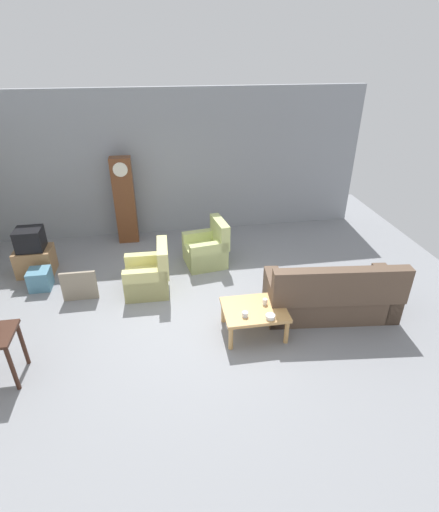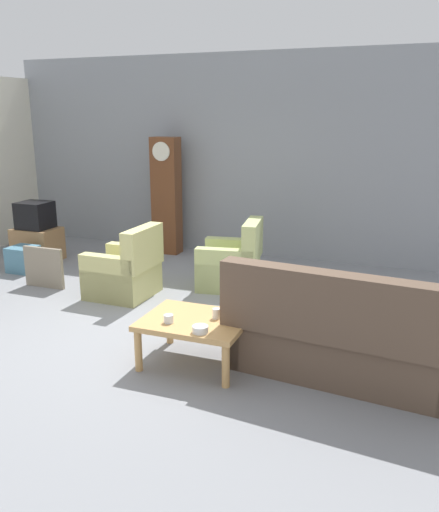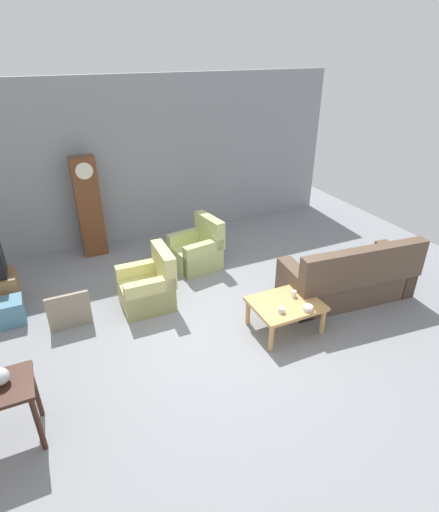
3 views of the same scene
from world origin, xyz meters
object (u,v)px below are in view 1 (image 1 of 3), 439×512
at_px(armchair_olive_far, 207,250).
at_px(cup_white_porcelain, 265,302).
at_px(storage_box_blue, 40,279).
at_px(tv_stand_cabinet, 35,261).
at_px(tv_crt, 30,239).
at_px(grandfather_clock, 125,201).
at_px(couch_floral, 331,297).
at_px(cup_blue_rimmed, 245,314).
at_px(framed_picture_leaning, 79,286).
at_px(armchair_olive_near, 149,276).
at_px(coffee_table_wood, 254,312).
at_px(bowl_white_stacked, 270,317).

distance_m(armchair_olive_far, cup_white_porcelain, 2.27).
height_order(storage_box_blue, cup_white_porcelain, cup_white_porcelain).
relative_size(tv_stand_cabinet, tv_crt, 1.42).
bearing_deg(tv_crt, tv_stand_cabinet, 0.00).
xyz_separation_m(grandfather_clock, tv_stand_cabinet, (-1.73, -1.17, -0.70)).
xyz_separation_m(couch_floral, cup_blue_rimmed, (-1.54, -0.40, 0.13)).
distance_m(framed_picture_leaning, cup_white_porcelain, 3.24).
bearing_deg(armchair_olive_near, framed_picture_leaning, -175.69).
bearing_deg(armchair_olive_far, framed_picture_leaning, -158.76).
bearing_deg(cup_white_porcelain, armchair_olive_near, 142.68).
relative_size(couch_floral, tv_stand_cabinet, 3.21).
xyz_separation_m(framed_picture_leaning, storage_box_blue, (-0.78, 0.50, -0.09)).
xyz_separation_m(armchair_olive_near, armchair_olive_far, (1.16, 0.83, 0.00)).
relative_size(couch_floral, tv_crt, 4.54).
height_order(armchair_olive_near, tv_crt, tv_crt).
xyz_separation_m(coffee_table_wood, bowl_white_stacked, (0.17, -0.27, 0.09)).
distance_m(armchair_olive_near, framed_picture_leaning, 1.21).
bearing_deg(coffee_table_wood, tv_stand_cabinet, 147.37).
height_order(storage_box_blue, bowl_white_stacked, bowl_white_stacked).
relative_size(tv_stand_cabinet, cup_blue_rimmed, 7.66).
height_order(cup_white_porcelain, cup_blue_rimmed, cup_white_porcelain).
xyz_separation_m(armchair_olive_far, cup_white_porcelain, (0.61, -2.18, 0.19)).
xyz_separation_m(armchair_olive_near, grandfather_clock, (-0.46, 2.16, 0.66)).
distance_m(armchair_olive_near, grandfather_clock, 2.30).
relative_size(couch_floral, armchair_olive_far, 2.37).
xyz_separation_m(framed_picture_leaning, cup_blue_rimmed, (2.61, -1.51, 0.21)).
xyz_separation_m(armchair_olive_near, cup_blue_rimmed, (1.40, -1.60, 0.18)).
distance_m(coffee_table_wood, tv_stand_cabinet, 4.49).
height_order(coffee_table_wood, cup_blue_rimmed, cup_blue_rimmed).
relative_size(couch_floral, framed_picture_leaning, 3.63).
bearing_deg(couch_floral, storage_box_blue, 161.99).
xyz_separation_m(couch_floral, tv_stand_cabinet, (-5.13, 2.18, -0.09)).
bearing_deg(storage_box_blue, cup_blue_rimmed, -30.62).
bearing_deg(cup_white_porcelain, framed_picture_leaning, 157.08).
relative_size(armchair_olive_far, storage_box_blue, 2.43).
bearing_deg(cup_blue_rimmed, storage_box_blue, 149.38).
distance_m(tv_stand_cabinet, cup_white_porcelain, 4.61).
bearing_deg(couch_floral, cup_blue_rimmed, -165.23).
distance_m(armchair_olive_far, bowl_white_stacked, 2.61).
xyz_separation_m(couch_floral, bowl_white_stacked, (-1.18, -0.51, 0.12)).
bearing_deg(storage_box_blue, armchair_olive_near, -11.57).
height_order(couch_floral, storage_box_blue, couch_floral).
distance_m(tv_stand_cabinet, tv_crt, 0.47).
bearing_deg(armchair_olive_far, tv_stand_cabinet, 177.24).
xyz_separation_m(armchair_olive_near, bowl_white_stacked, (1.76, -1.70, 0.17)).
xyz_separation_m(grandfather_clock, bowl_white_stacked, (2.22, -3.86, -0.48)).
distance_m(armchair_olive_near, bowl_white_stacked, 2.45).
xyz_separation_m(couch_floral, armchair_olive_near, (-2.94, 1.19, -0.05)).
bearing_deg(storage_box_blue, cup_white_porcelain, -25.05).
xyz_separation_m(tv_stand_cabinet, storage_box_blue, (0.20, -0.58, -0.07)).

